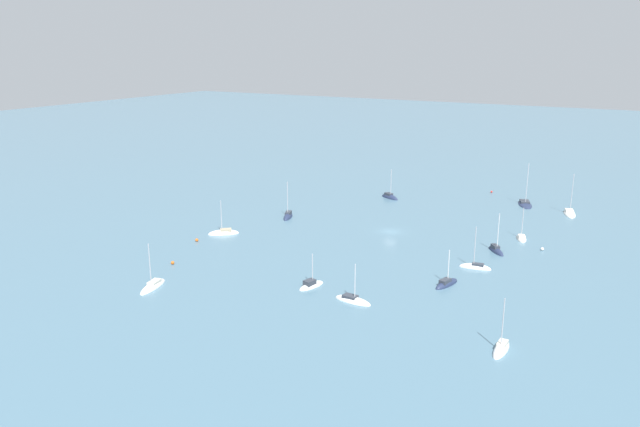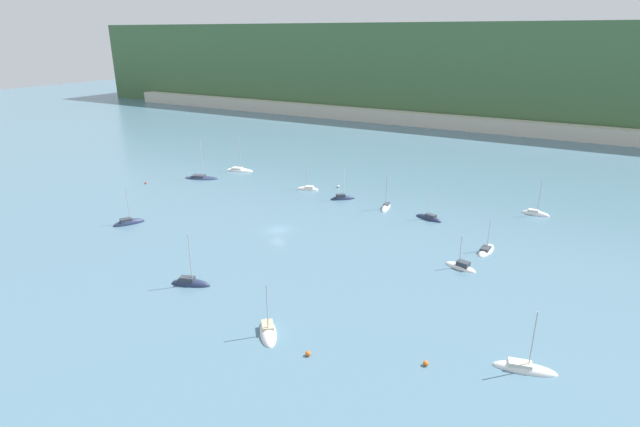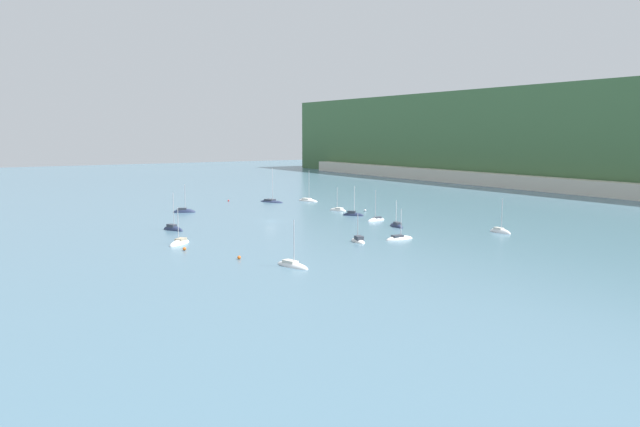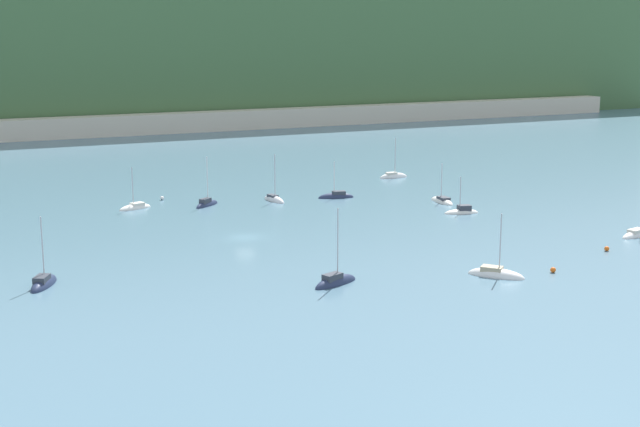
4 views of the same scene
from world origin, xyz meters
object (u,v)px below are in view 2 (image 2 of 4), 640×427
Objects in this scene: sailboat_1 at (268,333)px; sailboat_9 at (129,223)px; sailboat_6 at (342,199)px; sailboat_12 at (386,208)px; mooring_buoy_2 at (426,363)px; mooring_buoy_1 at (146,183)px; sailboat_2 at (486,251)px; sailboat_4 at (191,284)px; sailboat_5 at (239,171)px; sailboat_11 at (524,369)px; sailboat_7 at (201,178)px; sailboat_0 at (308,189)px; mooring_buoy_0 at (308,353)px; sailboat_8 at (429,219)px; mooring_buoy_3 at (338,186)px; sailboat_3 at (461,267)px; sailboat_10 at (535,214)px.

sailboat_9 is at bearing -150.80° from sailboat_1.
sailboat_6 is 1.01× the size of sailboat_12.
mooring_buoy_1 is at bearing 157.32° from mooring_buoy_2.
sailboat_4 is (-35.84, -34.55, 0.04)m from sailboat_2.
mooring_buoy_1 is (-12.59, -21.47, 0.18)m from sailboat_5.
sailboat_12 is at bearing 115.83° from sailboat_11.
sailboat_6 is (35.87, -7.93, 0.05)m from sailboat_5.
sailboat_7 is 88.36m from mooring_buoy_2.
sailboat_1 is at bearing -169.46° from mooring_buoy_2.
sailboat_5 is 91.45m from mooring_buoy_2.
sailboat_5 is (-25.19, 5.51, 0.01)m from sailboat_0.
sailboat_2 is at bearing 74.27° from mooring_buoy_0.
sailboat_4 is 1.10× the size of sailboat_6.
mooring_buoy_0 is at bearing -169.33° from sailboat_11.
sailboat_1 is 13.13× the size of mooring_buoy_2.
sailboat_8 is (21.12, -2.73, -0.03)m from sailboat_6.
mooring_buoy_3 is at bearing -126.68° from sailboat_12.
sailboat_2 is 35.70m from mooring_buoy_2.
mooring_buoy_0 is at bearing -34.85° from sailboat_4.
sailboat_12 is (21.65, -3.26, 0.01)m from sailboat_0.
sailboat_2 is 1.11× the size of sailboat_3.
sailboat_3 is 42.53m from sailboat_4.
sailboat_3 is 74.70m from sailboat_5.
sailboat_8 is (31.80, -5.15, 0.02)m from sailboat_0.
mooring_buoy_1 is (-8.75, -10.54, 0.16)m from sailboat_7.
sailboat_3 is 0.74× the size of sailboat_11.
sailboat_4 is at bearing -69.56° from sailboat_7.
sailboat_8 is at bearing 107.79° from sailboat_11.
sailboat_10 reaches higher than sailboat_8.
sailboat_8 is 11.06× the size of mooring_buoy_2.
sailboat_8 is at bearing -45.60° from sailboat_3.
sailboat_2 is 11.25× the size of mooring_buoy_2.
sailboat_0 is at bearing -169.55° from sailboat_10.
sailboat_9 is 13.78× the size of mooring_buoy_2.
sailboat_6 is 1.00× the size of sailboat_9.
sailboat_2 is at bearing 157.21° from sailboat_8.
mooring_buoy_1 is (-81.14, 8.21, 0.13)m from sailboat_3.
sailboat_6 is at bearing 15.62° from mooring_buoy_1.
sailboat_9 is (-29.62, -34.81, -0.03)m from sailboat_6.
sailboat_3 is at bearing 16.98° from sailboat_4.
sailboat_0 is 41.77m from sailboat_9.
sailboat_7 reaches higher than sailboat_10.
sailboat_8 is at bearing 70.45° from sailboat_12.
sailboat_6 is (-32.68, 21.75, -0.01)m from sailboat_3.
sailboat_9 is at bearing 135.24° from sailboat_4.
sailboat_10 is at bearing 15.44° from mooring_buoy_1.
mooring_buoy_1 is 0.84× the size of mooring_buoy_2.
sailboat_10 is at bearing 103.08° from sailboat_12.
sailboat_9 reaches higher than sailboat_0.
mooring_buoy_2 is (3.18, -27.04, 0.18)m from sailboat_3.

